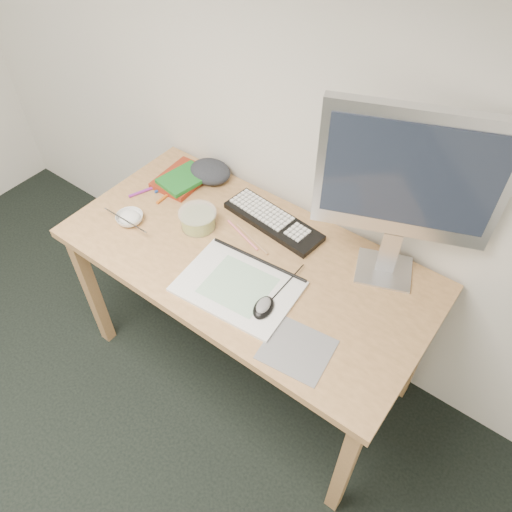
{
  "coord_description": "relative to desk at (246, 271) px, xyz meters",
  "views": [
    {
      "loc": [
        1.02,
        0.45,
        2.11
      ],
      "look_at": [
        0.31,
        1.4,
        0.83
      ],
      "focal_mm": 35.0,
      "sensor_mm": 36.0,
      "label": 1
    }
  ],
  "objects": [
    {
      "name": "desk",
      "position": [
        0.0,
        0.0,
        0.0
      ],
      "size": [
        1.4,
        0.7,
        0.75
      ],
      "color": "tan",
      "rests_on": "ground"
    },
    {
      "name": "mousepad",
      "position": [
        0.37,
        -0.22,
        0.08
      ],
      "size": [
        0.23,
        0.22,
        0.0
      ],
      "primitive_type": "cube",
      "rotation": [
        0.0,
        0.0,
        0.12
      ],
      "color": "gray",
      "rests_on": "desk"
    },
    {
      "name": "sketchpad",
      "position": [
        0.07,
        -0.13,
        0.09
      ],
      "size": [
        0.43,
        0.32,
        0.01
      ],
      "primitive_type": "cube",
      "rotation": [
        0.0,
        0.0,
        0.08
      ],
      "color": "white",
      "rests_on": "desk"
    },
    {
      "name": "keyboard",
      "position": [
        -0.02,
        0.21,
        0.09
      ],
      "size": [
        0.43,
        0.18,
        0.02
      ],
      "primitive_type": "cube",
      "rotation": [
        0.0,
        0.0,
        -0.11
      ],
      "color": "black",
      "rests_on": "desk"
    },
    {
      "name": "monitor",
      "position": [
        0.44,
        0.24,
        0.49
      ],
      "size": [
        0.54,
        0.24,
        0.66
      ],
      "rotation": [
        0.0,
        0.0,
        0.38
      ],
      "color": "silver",
      "rests_on": "desk"
    },
    {
      "name": "mouse",
      "position": [
        0.2,
        -0.16,
        0.11
      ],
      "size": [
        0.08,
        0.11,
        0.03
      ],
      "primitive_type": "ellipsoid",
      "rotation": [
        0.0,
        0.0,
        0.19
      ],
      "color": "black",
      "rests_on": "sketchpad"
    },
    {
      "name": "rice_bowl",
      "position": [
        -0.48,
        -0.13,
        0.1
      ],
      "size": [
        0.13,
        0.13,
        0.03
      ],
      "primitive_type": "imported",
      "rotation": [
        0.0,
        0.0,
        0.21
      ],
      "color": "silver",
      "rests_on": "desk"
    },
    {
      "name": "chopsticks",
      "position": [
        -0.47,
        -0.15,
        0.12
      ],
      "size": [
        0.22,
        0.02,
        0.02
      ],
      "primitive_type": "cylinder",
      "rotation": [
        0.0,
        1.57,
        0.0
      ],
      "color": "silver",
      "rests_on": "rice_bowl"
    },
    {
      "name": "fruit_tub",
      "position": [
        -0.25,
        0.02,
        0.12
      ],
      "size": [
        0.16,
        0.16,
        0.07
      ],
      "primitive_type": "cylinder",
      "rotation": [
        0.0,
        0.0,
        -0.08
      ],
      "color": "#EDBF53",
      "rests_on": "desk"
    },
    {
      "name": "book_red",
      "position": [
        -0.49,
        0.19,
        0.09
      ],
      "size": [
        0.19,
        0.24,
        0.02
      ],
      "primitive_type": "cube",
      "rotation": [
        0.0,
        0.0,
        0.06
      ],
      "color": "maroon",
      "rests_on": "desk"
    },
    {
      "name": "book_green",
      "position": [
        -0.47,
        0.18,
        0.11
      ],
      "size": [
        0.17,
        0.22,
        0.02
      ],
      "primitive_type": "cube",
      "rotation": [
        0.0,
        0.0,
        -0.16
      ],
      "color": "#1B6C24",
      "rests_on": "book_red"
    },
    {
      "name": "cloth_lump",
      "position": [
        -0.41,
        0.28,
        0.11
      ],
      "size": [
        0.19,
        0.17,
        0.07
      ],
      "primitive_type": "ellipsoid",
      "rotation": [
        0.0,
        0.0,
        -0.3
      ],
      "color": "#292D31",
      "rests_on": "desk"
    },
    {
      "name": "pencil_pink",
      "position": [
        -0.08,
        0.08,
        0.09
      ],
      "size": [
        0.19,
        0.07,
        0.01
      ],
      "primitive_type": "cylinder",
      "rotation": [
        0.0,
        1.57,
        -0.3
      ],
      "color": "pink",
      "rests_on": "desk"
    },
    {
      "name": "pencil_tan",
      "position": [
        -0.04,
        0.08,
        0.09
      ],
      "size": [
        0.19,
        0.07,
        0.01
      ],
      "primitive_type": "cylinder",
      "rotation": [
        0.0,
        1.57,
        -0.3
      ],
      "color": "tan",
      "rests_on": "desk"
    },
    {
      "name": "pencil_black",
      "position": [
        0.13,
        0.01,
        0.09
      ],
      "size": [
        0.2,
        0.01,
        0.01
      ],
      "primitive_type": "cylinder",
      "rotation": [
        0.0,
        1.57,
        -0.02
      ],
      "color": "black",
      "rests_on": "desk"
    },
    {
      "name": "marker_blue",
      "position": [
        -0.51,
        0.12,
        0.09
      ],
      "size": [
        0.04,
        0.13,
        0.01
      ],
      "primitive_type": "cylinder",
      "rotation": [
        0.0,
        1.57,
        1.36
      ],
      "color": "#1C449B",
      "rests_on": "desk"
    },
    {
      "name": "marker_orange",
      "position": [
        -0.47,
        0.08,
        0.09
      ],
      "size": [
        0.02,
        0.13,
        0.01
      ],
      "primitive_type": "cylinder",
      "rotation": [
        0.0,
        1.57,
        1.6
      ],
      "color": "#D16018",
      "rests_on": "desk"
    },
    {
      "name": "marker_purple",
      "position": [
        -0.57,
        0.04,
        0.09
      ],
      "size": [
        0.06,
        0.13,
        0.01
      ],
      "primitive_type": "cylinder",
      "rotation": [
        0.0,
        1.57,
        1.2
      ],
      "color": "#85278F",
      "rests_on": "desk"
    }
  ]
}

